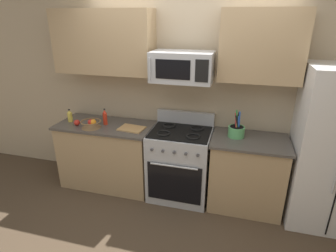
# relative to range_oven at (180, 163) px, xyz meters

# --- Properties ---
(ground_plane) EXTENTS (16.00, 16.00, 0.00)m
(ground_plane) POSITION_rel_range_oven_xyz_m (0.00, -0.65, -0.47)
(ground_plane) COLOR #473828
(wall_back) EXTENTS (8.00, 0.10, 2.60)m
(wall_back) POSITION_rel_range_oven_xyz_m (0.00, 0.38, 0.83)
(wall_back) COLOR tan
(wall_back) RESTS_ON ground
(counter_left) EXTENTS (1.28, 0.63, 0.91)m
(counter_left) POSITION_rel_range_oven_xyz_m (-1.03, -0.00, -0.02)
(counter_left) COLOR tan
(counter_left) RESTS_ON ground
(range_oven) EXTENTS (0.76, 0.67, 1.09)m
(range_oven) POSITION_rel_range_oven_xyz_m (0.00, 0.00, 0.00)
(range_oven) COLOR #B2B5BA
(range_oven) RESTS_ON ground
(counter_right) EXTENTS (0.90, 0.63, 0.91)m
(counter_right) POSITION_rel_range_oven_xyz_m (0.84, -0.00, -0.02)
(counter_right) COLOR tan
(counter_right) RESTS_ON ground
(refrigerator) EXTENTS (0.82, 0.74, 1.81)m
(refrigerator) POSITION_rel_range_oven_xyz_m (1.72, -0.02, 0.43)
(refrigerator) COLOR silver
(refrigerator) RESTS_ON ground
(microwave) EXTENTS (0.71, 0.44, 0.34)m
(microwave) POSITION_rel_range_oven_xyz_m (-0.00, 0.03, 1.24)
(microwave) COLOR #B2B5BA
(upper_cabinets_left) EXTENTS (1.27, 0.34, 0.78)m
(upper_cabinets_left) POSITION_rel_range_oven_xyz_m (-1.04, 0.16, 1.48)
(upper_cabinets_left) COLOR tan
(upper_cabinets_right) EXTENTS (0.89, 0.34, 0.78)m
(upper_cabinets_right) POSITION_rel_range_oven_xyz_m (0.84, 0.16, 1.48)
(upper_cabinets_right) COLOR tan
(utensil_crock) EXTENTS (0.19, 0.19, 0.34)m
(utensil_crock) POSITION_rel_range_oven_xyz_m (0.67, 0.05, 0.51)
(utensil_crock) COLOR #59AD66
(utensil_crock) RESTS_ON counter_right
(fruit_basket) EXTENTS (0.26, 0.26, 0.11)m
(fruit_basket) POSITION_rel_range_oven_xyz_m (-1.15, -0.15, 0.49)
(fruit_basket) COLOR brown
(fruit_basket) RESTS_ON counter_left
(apple_loose) EXTENTS (0.08, 0.08, 0.08)m
(apple_loose) POSITION_rel_range_oven_xyz_m (-1.37, -0.13, 0.48)
(apple_loose) COLOR red
(apple_loose) RESTS_ON counter_left
(cutting_board) EXTENTS (0.34, 0.26, 0.02)m
(cutting_board) POSITION_rel_range_oven_xyz_m (-0.63, -0.06, 0.44)
(cutting_board) COLOR tan
(cutting_board) RESTS_ON counter_left
(bottle_hot_sauce) EXTENTS (0.06, 0.06, 0.22)m
(bottle_hot_sauce) POSITION_rel_range_oven_xyz_m (-1.02, -0.00, 0.54)
(bottle_hot_sauce) COLOR red
(bottle_hot_sauce) RESTS_ON counter_left
(bottle_oil) EXTENTS (0.06, 0.06, 0.18)m
(bottle_oil) POSITION_rel_range_oven_xyz_m (-1.54, -0.03, 0.52)
(bottle_oil) COLOR gold
(bottle_oil) RESTS_ON counter_left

